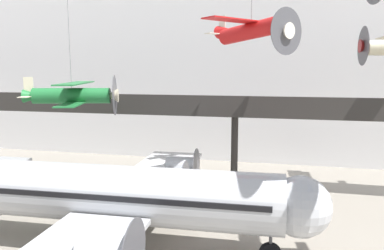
{
  "coord_description": "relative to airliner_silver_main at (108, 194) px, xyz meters",
  "views": [
    {
      "loc": [
        4.42,
        -14.84,
        11.31
      ],
      "look_at": [
        -0.87,
        7.3,
        7.98
      ],
      "focal_mm": 35.0,
      "sensor_mm": 36.0,
      "label": 1
    }
  ],
  "objects": [
    {
      "name": "airliner_silver_main",
      "position": [
        0.0,
        0.0,
        0.0
      ],
      "size": [
        27.37,
        31.1,
        10.52
      ],
      "rotation": [
        0.0,
        0.0,
        0.04
      ],
      "color": "#B7BABF",
      "rests_on": "ground"
    },
    {
      "name": "suspended_plane_red_highwing",
      "position": [
        7.95,
        8.87,
        10.74
      ],
      "size": [
        7.69,
        8.02,
        6.56
      ],
      "rotation": [
        0.0,
        0.0,
        5.59
      ],
      "color": "red"
    },
    {
      "name": "mezzanine_walkway",
      "position": [
        5.96,
        15.23,
        3.74
      ],
      "size": [
        110.0,
        3.2,
        8.99
      ],
      "color": "#2D2B28",
      "rests_on": "ground"
    },
    {
      "name": "hangar_back_wall",
      "position": [
        5.96,
        26.51,
        8.92
      ],
      "size": [
        140.0,
        3.0,
        25.07
      ],
      "color": "white",
      "rests_on": "ground"
    },
    {
      "name": "suspended_plane_green_biplane",
      "position": [
        -6.5,
        7.13,
        5.66
      ],
      "size": [
        8.02,
        9.42,
        11.17
      ],
      "rotation": [
        0.0,
        0.0,
        0.33
      ],
      "color": "#1E6B33"
    }
  ]
}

